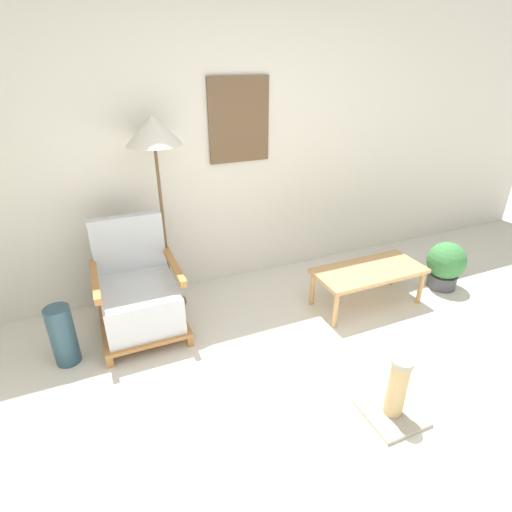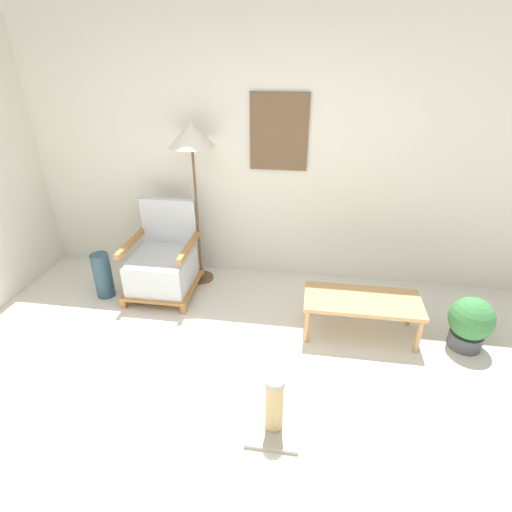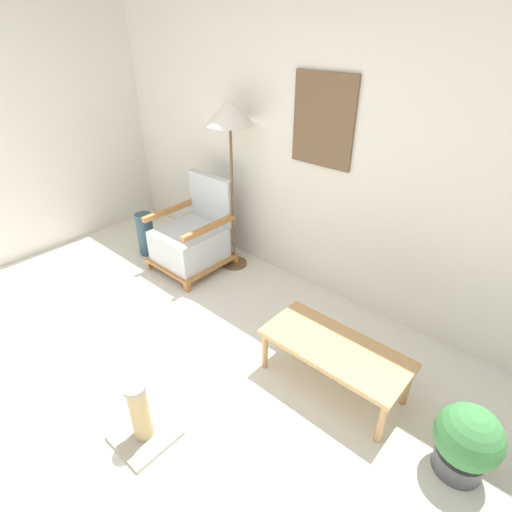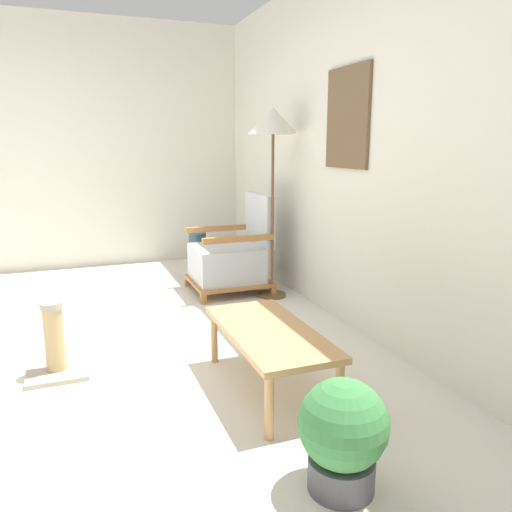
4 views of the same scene
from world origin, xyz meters
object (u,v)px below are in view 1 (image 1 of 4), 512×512
(armchair, at_px, (139,296))
(floor_lamp, at_px, (154,140))
(coffee_table, at_px, (369,273))
(scratching_post, at_px, (395,397))
(vase, at_px, (63,336))
(potted_plant, at_px, (446,264))

(armchair, bearing_deg, floor_lamp, 43.53)
(coffee_table, distance_m, scratching_post, 1.31)
(scratching_post, bearing_deg, vase, 144.12)
(coffee_table, distance_m, potted_plant, 0.89)
(potted_plant, relative_size, scratching_post, 1.03)
(armchair, distance_m, vase, 0.62)
(floor_lamp, xyz_separation_m, potted_plant, (2.52, -0.75, -1.24))
(coffee_table, bearing_deg, armchair, 167.95)
(coffee_table, xyz_separation_m, potted_plant, (0.88, -0.05, -0.07))
(scratching_post, bearing_deg, coffee_table, 60.50)
(coffee_table, distance_m, vase, 2.54)
(armchair, bearing_deg, vase, -163.08)
(vase, xyz_separation_m, scratching_post, (1.89, -1.37, -0.08))
(potted_plant, xyz_separation_m, scratching_post, (-1.52, -1.08, -0.09))
(coffee_table, xyz_separation_m, scratching_post, (-0.64, -1.13, -0.16))
(scratching_post, bearing_deg, potted_plant, 35.36)
(coffee_table, xyz_separation_m, vase, (-2.53, 0.24, -0.08))
(vase, bearing_deg, floor_lamp, 27.70)
(floor_lamp, bearing_deg, armchair, -136.47)
(vase, relative_size, potted_plant, 1.00)
(armchair, relative_size, floor_lamp, 0.55)
(floor_lamp, xyz_separation_m, vase, (-0.89, -0.47, -1.25))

